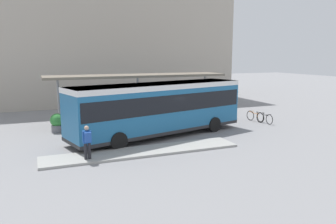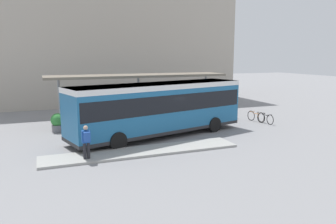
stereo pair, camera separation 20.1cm
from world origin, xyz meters
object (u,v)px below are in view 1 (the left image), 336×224
object	(u,v)px
bicycle_orange	(255,116)
potted_planter_near_shelter	(79,121)
bicycle_black	(265,118)
potted_planter_far_side	(57,123)
city_bus	(160,106)
pedestrian_waiting	(87,140)

from	to	relation	value
bicycle_orange	potted_planter_near_shelter	bearing A→B (deg)	72.60
bicycle_black	potted_planter_far_side	distance (m)	14.72
city_bus	pedestrian_waiting	xyz separation A→B (m)	(-4.92, -3.45, -0.87)
city_bus	bicycle_orange	bearing A→B (deg)	-4.41
bicycle_orange	city_bus	bearing A→B (deg)	91.77
potted_planter_near_shelter	potted_planter_far_side	distance (m)	1.41
pedestrian_waiting	bicycle_black	world-z (taller)	pedestrian_waiting
city_bus	potted_planter_near_shelter	world-z (taller)	city_bus
city_bus	potted_planter_near_shelter	distance (m)	5.80
potted_planter_near_shelter	city_bus	bearing A→B (deg)	-38.33
pedestrian_waiting	potted_planter_near_shelter	bearing A→B (deg)	-8.96
city_bus	potted_planter_far_side	size ratio (longest dim) A/B	9.41
city_bus	potted_planter_near_shelter	xyz separation A→B (m)	(-4.44, 3.51, -1.26)
potted_planter_far_side	bicycle_orange	bearing A→B (deg)	-7.65
city_bus	potted_planter_far_side	bearing A→B (deg)	134.68
pedestrian_waiting	bicycle_orange	xyz separation A→B (m)	(13.28, 4.98, -0.66)
city_bus	bicycle_black	xyz separation A→B (m)	(8.62, 0.74, -1.54)
bicycle_black	potted_planter_far_side	xyz separation A→B (m)	(-14.47, 2.70, 0.26)
pedestrian_waiting	bicycle_black	xyz separation A→B (m)	(13.54, 4.19, -0.66)
pedestrian_waiting	bicycle_orange	world-z (taller)	pedestrian_waiting
city_bus	bicycle_orange	size ratio (longest dim) A/B	6.55
bicycle_black	pedestrian_waiting	bearing A→B (deg)	-73.59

